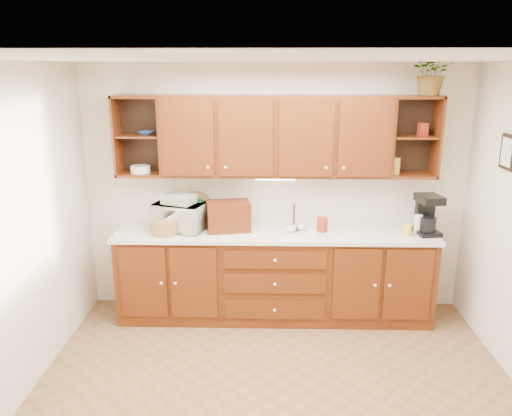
# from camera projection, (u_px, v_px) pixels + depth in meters

# --- Properties ---
(floor) EXTENTS (4.00, 4.00, 0.00)m
(floor) POSITION_uv_depth(u_px,v_px,m) (276.00, 402.00, 3.94)
(floor) COLOR brown
(floor) RESTS_ON ground
(ceiling) EXTENTS (4.00, 4.00, 0.00)m
(ceiling) POSITION_uv_depth(u_px,v_px,m) (280.00, 59.00, 3.24)
(ceiling) COLOR white
(ceiling) RESTS_ON back_wall
(back_wall) EXTENTS (4.00, 0.00, 4.00)m
(back_wall) POSITION_uv_depth(u_px,v_px,m) (275.00, 190.00, 5.27)
(back_wall) COLOR beige
(back_wall) RESTS_ON floor
(left_wall) EXTENTS (0.00, 3.50, 3.50)m
(left_wall) POSITION_uv_depth(u_px,v_px,m) (4.00, 245.00, 3.64)
(left_wall) COLOR beige
(left_wall) RESTS_ON floor
(base_cabinets) EXTENTS (3.20, 0.60, 0.90)m
(base_cabinets) POSITION_uv_depth(u_px,v_px,m) (274.00, 276.00, 5.21)
(base_cabinets) COLOR #3D1506
(base_cabinets) RESTS_ON floor
(countertop) EXTENTS (3.24, 0.64, 0.04)m
(countertop) POSITION_uv_depth(u_px,v_px,m) (275.00, 233.00, 5.08)
(countertop) COLOR silver
(countertop) RESTS_ON base_cabinets
(upper_cabinets) EXTENTS (3.20, 0.33, 0.80)m
(upper_cabinets) POSITION_uv_depth(u_px,v_px,m) (277.00, 136.00, 4.96)
(upper_cabinets) COLOR #3D1506
(upper_cabinets) RESTS_ON back_wall
(undercabinet_light) EXTENTS (0.40, 0.05, 0.02)m
(undercabinet_light) POSITION_uv_depth(u_px,v_px,m) (275.00, 179.00, 5.02)
(undercabinet_light) COLOR white
(undercabinet_light) RESTS_ON upper_cabinets
(framed_picture) EXTENTS (0.03, 0.24, 0.30)m
(framed_picture) POSITION_uv_depth(u_px,v_px,m) (508.00, 152.00, 4.26)
(framed_picture) COLOR black
(framed_picture) RESTS_ON right_wall
(wicker_basket) EXTENTS (0.34, 0.34, 0.15)m
(wicker_basket) POSITION_uv_depth(u_px,v_px,m) (165.00, 227.00, 4.97)
(wicker_basket) COLOR olive
(wicker_basket) RESTS_ON countertop
(microwave) EXTENTS (0.59, 0.48, 0.28)m
(microwave) POSITION_uv_depth(u_px,v_px,m) (180.00, 217.00, 5.09)
(microwave) COLOR silver
(microwave) RESTS_ON countertop
(towel_stack) EXTENTS (0.37, 0.32, 0.09)m
(towel_stack) POSITION_uv_depth(u_px,v_px,m) (179.00, 199.00, 5.04)
(towel_stack) COLOR #C9C55E
(towel_stack) RESTS_ON microwave
(wine_bottle) EXTENTS (0.09, 0.09, 0.31)m
(wine_bottle) POSITION_uv_depth(u_px,v_px,m) (200.00, 214.00, 5.14)
(wine_bottle) COLOR black
(wine_bottle) RESTS_ON countertop
(woven_tray) EXTENTS (0.37, 0.22, 0.36)m
(woven_tray) POSITION_uv_depth(u_px,v_px,m) (197.00, 224.00, 5.30)
(woven_tray) COLOR olive
(woven_tray) RESTS_ON countertop
(bread_box) EXTENTS (0.48, 0.35, 0.30)m
(bread_box) POSITION_uv_depth(u_px,v_px,m) (228.00, 216.00, 5.07)
(bread_box) COLOR #3D1506
(bread_box) RESTS_ON countertop
(mug_tree) EXTENTS (0.23, 0.24, 0.27)m
(mug_tree) POSITION_uv_depth(u_px,v_px,m) (294.00, 226.00, 5.10)
(mug_tree) COLOR #3D1506
(mug_tree) RESTS_ON countertop
(canister_red) EXTENTS (0.14, 0.14, 0.14)m
(canister_red) POSITION_uv_depth(u_px,v_px,m) (322.00, 225.00, 5.06)
(canister_red) COLOR maroon
(canister_red) RESTS_ON countertop
(canister_white) EXTENTS (0.09, 0.09, 0.19)m
(canister_white) POSITION_uv_depth(u_px,v_px,m) (418.00, 224.00, 4.99)
(canister_white) COLOR white
(canister_white) RESTS_ON countertop
(canister_yellow) EXTENTS (0.11, 0.11, 0.12)m
(canister_yellow) POSITION_uv_depth(u_px,v_px,m) (407.00, 230.00, 4.94)
(canister_yellow) COLOR gold
(canister_yellow) RESTS_ON countertop
(coffee_maker) EXTENTS (0.25, 0.31, 0.40)m
(coffee_maker) POSITION_uv_depth(u_px,v_px,m) (427.00, 215.00, 4.97)
(coffee_maker) COLOR black
(coffee_maker) RESTS_ON countertop
(bowl_stack) EXTENTS (0.19, 0.19, 0.04)m
(bowl_stack) POSITION_uv_depth(u_px,v_px,m) (147.00, 133.00, 4.97)
(bowl_stack) COLOR navy
(bowl_stack) RESTS_ON upper_cabinets
(plate_stack) EXTENTS (0.23, 0.23, 0.07)m
(plate_stack) POSITION_uv_depth(u_px,v_px,m) (140.00, 169.00, 5.05)
(plate_stack) COLOR white
(plate_stack) RESTS_ON upper_cabinets
(pantry_box_yellow) EXTENTS (0.11, 0.10, 0.16)m
(pantry_box_yellow) POSITION_uv_depth(u_px,v_px,m) (395.00, 166.00, 4.98)
(pantry_box_yellow) COLOR gold
(pantry_box_yellow) RESTS_ON upper_cabinets
(pantry_box_red) EXTENTS (0.10, 0.09, 0.13)m
(pantry_box_red) POSITION_uv_depth(u_px,v_px,m) (423.00, 129.00, 4.89)
(pantry_box_red) COLOR maroon
(pantry_box_red) RESTS_ON upper_cabinets
(potted_plant) EXTENTS (0.45, 0.41, 0.43)m
(potted_plant) POSITION_uv_depth(u_px,v_px,m) (433.00, 72.00, 4.69)
(potted_plant) COLOR #999999
(potted_plant) RESTS_ON upper_cabinets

